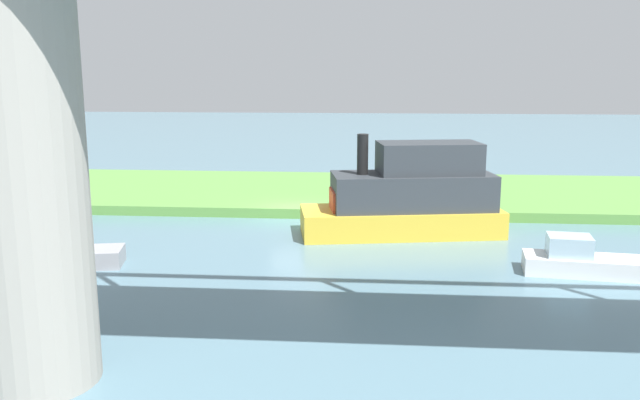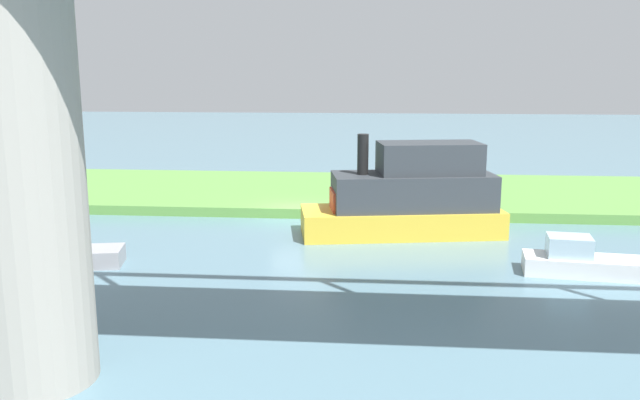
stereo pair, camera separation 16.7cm
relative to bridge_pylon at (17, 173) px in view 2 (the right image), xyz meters
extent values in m
plane|color=slate|center=(-4.17, -17.79, -5.09)|extent=(160.00, 160.00, 0.00)
cube|color=#5B9342|center=(-4.17, -23.79, -4.84)|extent=(80.00, 12.00, 0.50)
cylinder|color=#9E998E|center=(0.00, 0.00, 0.00)|extent=(2.98, 2.98, 10.19)
cylinder|color=#2D334C|center=(-7.28, -18.63, -4.32)|extent=(0.29, 0.29, 0.55)
cylinder|color=red|center=(-7.28, -18.63, -3.74)|extent=(0.41, 0.41, 0.60)
sphere|color=tan|center=(-7.28, -18.63, -3.32)|extent=(0.24, 0.24, 0.24)
cylinder|color=brown|center=(-7.80, -18.71, -4.08)|extent=(0.20, 0.20, 1.02)
cube|color=gold|center=(-9.34, -15.08, -4.49)|extent=(9.38, 4.47, 1.20)
cube|color=#33383D|center=(-9.83, -15.16, -3.09)|extent=(7.55, 3.88, 1.60)
cube|color=#33383D|center=(-10.52, -15.28, -1.59)|extent=(4.82, 3.01, 1.40)
cylinder|color=black|center=(-7.56, -14.77, -1.39)|extent=(0.50, 0.50, 1.80)
cube|color=#D84C2D|center=(-6.97, -14.67, -3.44)|extent=(1.88, 2.04, 0.90)
cube|color=#99999E|center=(3.65, -9.02, -4.76)|extent=(4.53, 2.37, 0.67)
cube|color=silver|center=(4.21, -8.91, -4.04)|extent=(1.77, 1.51, 0.77)
cube|color=white|center=(-15.83, -9.67, -4.76)|extent=(4.45, 2.06, 0.67)
cube|color=silver|center=(-15.26, -9.74, -4.04)|extent=(1.69, 1.41, 0.76)
camera|label=1|loc=(-8.03, 14.13, 2.34)|focal=36.76mm
camera|label=2|loc=(-8.19, 14.12, 2.34)|focal=36.76mm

